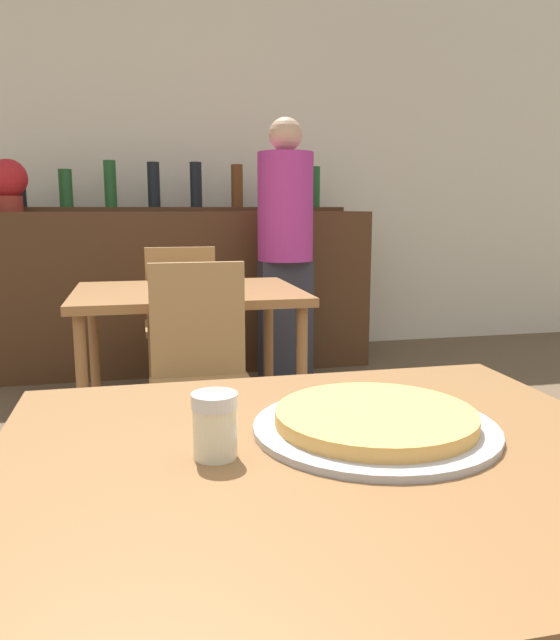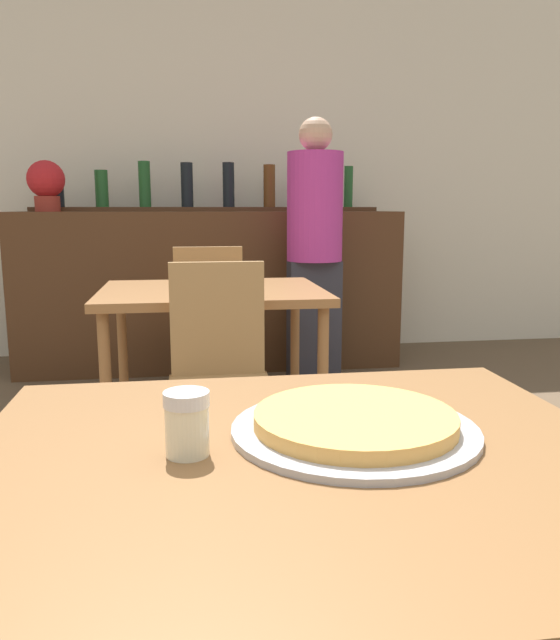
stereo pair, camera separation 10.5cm
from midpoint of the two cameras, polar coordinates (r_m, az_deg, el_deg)
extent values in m
cube|color=silver|center=(4.87, -6.17, 13.63)|extent=(8.00, 0.05, 2.80)
cube|color=brown|center=(0.95, 5.35, -13.12)|extent=(0.99, 0.86, 0.04)
cylinder|color=brown|center=(1.45, -17.28, -21.56)|extent=(0.05, 0.05, 0.71)
cylinder|color=brown|center=(1.57, 18.15, -18.88)|extent=(0.05, 0.05, 0.71)
cube|color=brown|center=(3.01, -5.24, 2.48)|extent=(1.06, 0.84, 0.04)
cylinder|color=brown|center=(2.74, -14.55, -6.33)|extent=(0.05, 0.05, 0.68)
cylinder|color=brown|center=(2.80, 5.00, -5.68)|extent=(0.05, 0.05, 0.68)
cylinder|color=brown|center=(3.44, -13.34, -2.92)|extent=(0.05, 0.05, 0.68)
cylinder|color=brown|center=(3.48, 2.24, -2.47)|extent=(0.05, 0.05, 0.68)
cube|color=#4C2D19|center=(4.39, -5.68, 2.78)|extent=(2.60, 0.56, 1.08)
cube|color=#4C2D19|center=(4.50, -5.90, 10.05)|extent=(2.39, 0.24, 0.03)
cylinder|color=black|center=(4.56, -19.03, 11.19)|extent=(0.08, 0.08, 0.23)
cylinder|color=#1E5123|center=(4.52, -15.35, 11.51)|extent=(0.09, 0.09, 0.25)
cylinder|color=#1E5123|center=(4.50, -11.61, 12.07)|extent=(0.08, 0.08, 0.31)
cylinder|color=black|center=(4.50, -7.83, 12.14)|extent=(0.08, 0.08, 0.30)
cylinder|color=black|center=(4.51, -4.05, 12.23)|extent=(0.08, 0.08, 0.31)
cylinder|color=#5B3314|center=(4.54, -0.31, 12.16)|extent=(0.08, 0.08, 0.30)
cylinder|color=#5B3314|center=(4.59, 3.36, 11.79)|extent=(0.07, 0.07, 0.24)
cylinder|color=#1E5123|center=(4.66, 6.94, 12.01)|extent=(0.06, 0.06, 0.29)
cube|color=olive|center=(2.41, -4.18, -6.48)|extent=(0.40, 0.40, 0.04)
cube|color=olive|center=(2.53, -4.57, 0.11)|extent=(0.38, 0.04, 0.46)
cylinder|color=olive|center=(2.32, -8.07, -12.95)|extent=(0.03, 0.03, 0.40)
cylinder|color=olive|center=(2.35, 0.47, -12.58)|extent=(0.03, 0.03, 0.40)
cylinder|color=olive|center=(2.64, -8.15, -10.05)|extent=(0.03, 0.03, 0.40)
cylinder|color=olive|center=(2.66, -0.69, -9.77)|extent=(0.03, 0.03, 0.40)
cube|color=olive|center=(3.71, -5.78, -0.56)|extent=(0.40, 0.40, 0.04)
cube|color=olive|center=(3.50, -5.70, 2.90)|extent=(0.38, 0.04, 0.46)
cylinder|color=olive|center=(3.94, -3.37, -3.13)|extent=(0.03, 0.03, 0.40)
cylinder|color=olive|center=(3.92, -8.33, -3.27)|extent=(0.03, 0.03, 0.40)
cylinder|color=olive|center=(3.61, -2.88, -4.37)|extent=(0.03, 0.03, 0.40)
cylinder|color=olive|center=(3.59, -8.30, -4.53)|extent=(0.03, 0.03, 0.40)
cylinder|color=#A3A3A8|center=(1.03, 9.80, -9.92)|extent=(0.40, 0.40, 0.01)
cylinder|color=gold|center=(1.02, 9.83, -8.97)|extent=(0.33, 0.33, 0.02)
cylinder|color=beige|center=(0.92, -5.23, -10.06)|extent=(0.06, 0.06, 0.07)
cylinder|color=silver|center=(0.91, -5.28, -7.22)|extent=(0.07, 0.07, 0.02)
cube|color=#2D2D38|center=(3.93, 3.87, -0.28)|extent=(0.32, 0.18, 0.78)
cylinder|color=#B2338C|center=(3.86, 4.00, 10.26)|extent=(0.34, 0.34, 0.65)
sphere|color=tan|center=(3.89, 4.08, 16.58)|extent=(0.20, 0.20, 0.20)
cylinder|color=maroon|center=(4.38, -19.84, 9.96)|extent=(0.16, 0.16, 0.10)
sphere|color=red|center=(4.39, -19.97, 12.02)|extent=(0.24, 0.24, 0.24)
camera|label=1|loc=(0.05, -87.92, 0.38)|focal=35.00mm
camera|label=2|loc=(0.05, 92.08, -0.38)|focal=35.00mm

